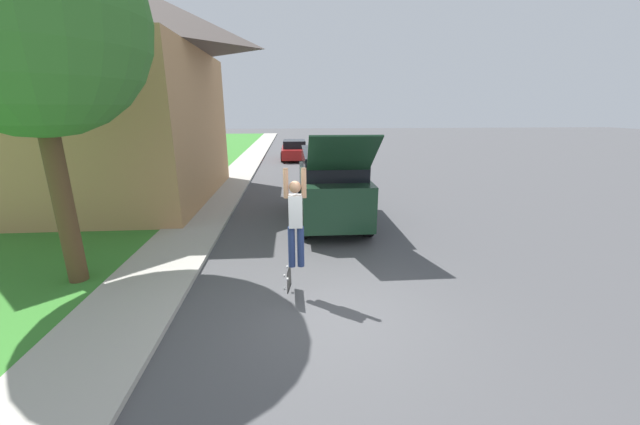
{
  "coord_description": "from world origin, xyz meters",
  "views": [
    {
      "loc": [
        -0.57,
        -5.68,
        3.53
      ],
      "look_at": [
        0.03,
        2.16,
        1.22
      ],
      "focal_mm": 20.0,
      "sensor_mm": 36.0,
      "label": 1
    }
  ],
  "objects_px": {
    "car_down_street": "(294,150)",
    "skateboarder": "(296,218)",
    "lawn_tree_near": "(24,18)",
    "skateboard": "(289,278)",
    "suv_parked": "(331,184)"
  },
  "relations": [
    {
      "from": "skateboarder",
      "to": "skateboard",
      "type": "relative_size",
      "value": 2.25
    },
    {
      "from": "lawn_tree_near",
      "to": "skateboarder",
      "type": "xyz_separation_m",
      "value": [
        4.53,
        -0.87,
        -3.39
      ]
    },
    {
      "from": "skateboarder",
      "to": "suv_parked",
      "type": "bearing_deg",
      "value": 76.27
    },
    {
      "from": "car_down_street",
      "to": "skateboarder",
      "type": "relative_size",
      "value": 2.21
    },
    {
      "from": "suv_parked",
      "to": "skateboard",
      "type": "bearing_deg",
      "value": -105.44
    },
    {
      "from": "car_down_street",
      "to": "skateboard",
      "type": "relative_size",
      "value": 4.97
    },
    {
      "from": "car_down_street",
      "to": "skateboarder",
      "type": "distance_m",
      "value": 19.3
    },
    {
      "from": "skateboarder",
      "to": "skateboard",
      "type": "distance_m",
      "value": 1.21
    },
    {
      "from": "skateboarder",
      "to": "skateboard",
      "type": "bearing_deg",
      "value": -173.04
    },
    {
      "from": "skateboard",
      "to": "car_down_street",
      "type": "bearing_deg",
      "value": 89.26
    },
    {
      "from": "lawn_tree_near",
      "to": "skateboarder",
      "type": "bearing_deg",
      "value": -10.89
    },
    {
      "from": "lawn_tree_near",
      "to": "skateboarder",
      "type": "distance_m",
      "value": 5.73
    },
    {
      "from": "car_down_street",
      "to": "skateboarder",
      "type": "height_order",
      "value": "skateboarder"
    },
    {
      "from": "lawn_tree_near",
      "to": "skateboard",
      "type": "distance_m",
      "value": 6.41
    },
    {
      "from": "car_down_street",
      "to": "skateboarder",
      "type": "bearing_deg",
      "value": -90.28
    }
  ]
}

